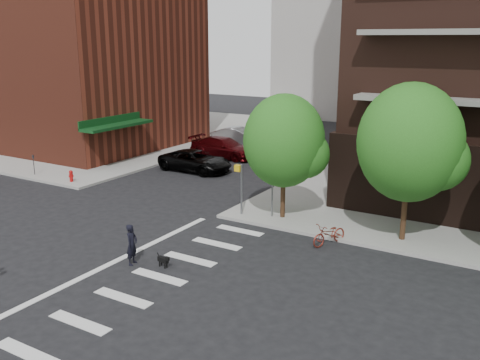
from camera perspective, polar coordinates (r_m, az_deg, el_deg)
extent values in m
plane|color=black|center=(22.96, -14.45, -8.35)|extent=(120.00, 120.00, 0.00)
cube|color=gray|center=(55.83, -15.13, 5.25)|extent=(31.00, 33.00, 0.15)
cube|color=silver|center=(17.47, -21.75, -16.76)|extent=(2.40, 0.50, 0.01)
cube|color=silver|center=(18.53, -16.72, -14.37)|extent=(2.40, 0.50, 0.01)
cube|color=silver|center=(19.74, -12.37, -12.17)|extent=(2.40, 0.50, 0.01)
cube|color=silver|center=(21.07, -8.60, -10.18)|extent=(2.40, 0.50, 0.01)
cube|color=silver|center=(22.50, -5.33, -8.40)|extent=(2.40, 0.50, 0.01)
cube|color=silver|center=(24.01, -2.48, -6.82)|extent=(2.40, 0.50, 0.01)
cube|color=silver|center=(25.58, 0.00, -5.41)|extent=(2.40, 0.50, 0.01)
cube|color=silver|center=(22.63, -13.54, -8.63)|extent=(0.30, 13.00, 0.01)
cube|color=maroon|center=(49.60, -18.56, 15.58)|extent=(20.00, 15.00, 20.00)
cube|color=#0C3814|center=(38.82, -12.91, 5.70)|extent=(1.40, 6.00, 0.20)
cylinder|color=#301E11|center=(26.81, 4.60, -1.59)|extent=(0.24, 0.24, 2.30)
sphere|color=#235B19|center=(26.16, 4.72, 4.19)|extent=(4.00, 4.00, 4.00)
cylinder|color=#301E11|center=(24.81, 17.10, -3.22)|extent=(0.24, 0.24, 2.60)
sphere|color=#235B19|center=(24.07, 17.66, 3.82)|extent=(4.50, 4.50, 4.50)
cylinder|color=slate|center=(27.09, 0.16, -1.04)|extent=(0.10, 0.10, 2.60)
cube|color=gold|center=(26.92, -0.21, 1.28)|extent=(0.32, 0.25, 0.32)
cylinder|color=slate|center=(26.87, 3.45, -1.65)|extent=(0.08, 0.08, 2.20)
cube|color=gold|center=(26.50, 3.33, 0.14)|extent=(0.64, 0.02, 0.64)
cylinder|color=#A50C0C|center=(35.23, -17.56, 0.31)|extent=(0.22, 0.22, 0.60)
sphere|color=#A50C0C|center=(35.16, -17.60, 0.80)|extent=(0.24, 0.24, 0.24)
cylinder|color=black|center=(37.82, -21.12, 1.36)|extent=(0.05, 0.05, 1.10)
cube|color=black|center=(37.69, -21.22, 2.33)|extent=(0.10, 0.08, 0.22)
imported|color=black|center=(36.91, -4.79, 2.05)|extent=(2.60, 5.32, 1.46)
imported|color=#410609|center=(41.07, -1.76, 3.48)|extent=(2.29, 5.46, 1.58)
imported|color=#919497|center=(45.59, -0.10, 4.63)|extent=(2.12, 4.95, 1.59)
imported|color=maroon|center=(24.05, 9.51, -5.71)|extent=(1.34, 2.02, 1.00)
imported|color=black|center=(22.07, -11.46, -6.75)|extent=(0.70, 0.54, 1.69)
cube|color=black|center=(21.78, -8.22, -8.42)|extent=(0.51, 0.24, 0.20)
cube|color=black|center=(21.54, -7.75, -8.32)|extent=(0.16, 0.14, 0.14)
cylinder|color=black|center=(21.81, -7.81, -8.96)|extent=(0.05, 0.05, 0.22)
cylinder|color=black|center=(21.91, -8.58, -8.87)|extent=(0.05, 0.05, 0.22)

